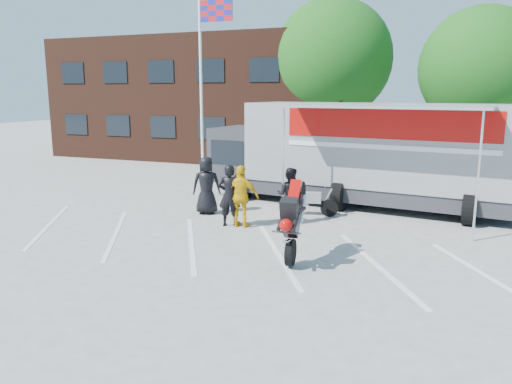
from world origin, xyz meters
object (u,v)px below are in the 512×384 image
Objects in this scene: parked_motorcycle at (309,216)px; stunt_bike_rider at (297,258)px; spectator_leather_b at (229,195)px; spectator_leather_c at (290,195)px; transporter_truck at (363,206)px; spectator_hivis at (241,197)px; tree_mid at (481,68)px; flagpole at (206,65)px; spectator_leather_a at (206,185)px; tree_left at (332,59)px.

stunt_bike_rider reaches higher than parked_motorcycle.
spectator_leather_c is at bearing -158.59° from spectator_leather_b.
stunt_bike_rider is (-0.54, -6.23, 0.00)m from transporter_truck.
transporter_truck is 5.10m from spectator_hivis.
tree_mid reaches higher than transporter_truck.
flagpole is 4.35× the size of spectator_leather_b.
stunt_bike_rider is 3.26m from spectator_hivis.
stunt_bike_rider is at bearing 111.21° from spectator_leather_c.
transporter_truck is 5.55m from spectator_leather_a.
spectator_hivis reaches higher than parked_motorcycle.
spectator_leather_b is (-2.69, 2.08, 0.92)m from stunt_bike_rider.
tree_mid reaches higher than parked_motorcycle.
tree_mid is at bearing -131.69° from spectator_leather_b.
tree_mid is 4.54× the size of spectator_leather_c.
flagpole is 0.72× the size of transporter_truck.
tree_mid is 14.30m from spectator_leather_a.
tree_left is at bearing -1.60° from parked_motorcycle.
stunt_bike_rider is (0.84, -4.14, 0.00)m from parked_motorcycle.
spectator_leather_a is at bearing -2.12° from spectator_leather_c.
tree_mid is 14.31m from spectator_hivis.
spectator_leather_a is 2.87m from spectator_leather_c.
transporter_truck is 5.91× the size of spectator_leather_a.
parked_motorcycle is 1.04× the size of spectator_hivis.
tree_left is 12.48m from parked_motorcycle.
tree_left reaches higher than transporter_truck.
tree_left reaches higher than spectator_leather_b.
spectator_leather_a reaches higher than spectator_leather_b.
spectator_hivis is (0.40, -13.05, -4.65)m from tree_left.
tree_left reaches higher than flagpole.
parked_motorcycle is 0.92× the size of stunt_bike_rider.
tree_left is at bearing 117.21° from transporter_truck.
spectator_leather_a is at bearing -139.42° from transporter_truck.
tree_mid is 0.69× the size of transporter_truck.
spectator_hivis is (-1.16, -0.98, 0.07)m from spectator_leather_c.
transporter_truck is 5.36× the size of stunt_bike_rider.
spectator_leather_c is at bearing -82.60° from tree_left.
tree_left is 13.87m from spectator_leather_b.
stunt_bike_rider is 1.10× the size of spectator_leather_a.
spectator_leather_b is 1.01× the size of spectator_hivis.
transporter_truck is (3.27, -8.92, -5.57)m from tree_left.
spectator_hivis is (4.65, -7.05, -4.14)m from flagpole.
stunt_bike_rider is 3.39m from spectator_leather_c.
flagpole is 1.04× the size of tree_mid.
spectator_leather_a reaches higher than spectator_leather_c.
spectator_leather_b is at bearing 137.56° from stunt_bike_rider.
spectator_leather_a reaches higher than parked_motorcycle.
spectator_hivis is at bearing 122.93° from spectator_leather_a.
tree_mid is 10.06m from transporter_truck.
spectator_leather_c reaches higher than parked_motorcycle.
transporter_truck reaches higher than spectator_leather_c.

